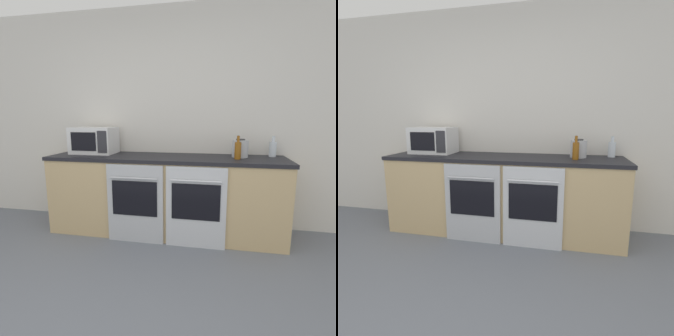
% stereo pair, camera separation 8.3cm
% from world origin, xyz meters
% --- Properties ---
extents(wall_back, '(10.00, 0.06, 2.60)m').
position_xyz_m(wall_back, '(0.00, 2.35, 1.30)').
color(wall_back, silver).
rests_on(wall_back, ground_plane).
extents(counter_back, '(2.64, 0.66, 0.90)m').
position_xyz_m(counter_back, '(0.00, 2.00, 0.45)').
color(counter_back, tan).
rests_on(counter_back, ground_plane).
extents(oven_left, '(0.61, 0.06, 0.85)m').
position_xyz_m(oven_left, '(-0.26, 1.66, 0.43)').
color(oven_left, '#B7BABF').
rests_on(oven_left, ground_plane).
extents(oven_right, '(0.61, 0.06, 0.85)m').
position_xyz_m(oven_right, '(0.38, 1.66, 0.43)').
color(oven_right, silver).
rests_on(oven_right, ground_plane).
extents(microwave, '(0.51, 0.36, 0.31)m').
position_xyz_m(microwave, '(-0.90, 2.09, 1.05)').
color(microwave, silver).
rests_on(microwave, counter_back).
extents(bottle_clear, '(0.08, 0.08, 0.23)m').
position_xyz_m(bottle_clear, '(1.18, 2.20, 0.99)').
color(bottle_clear, silver).
rests_on(bottle_clear, counter_back).
extents(bottle_amber, '(0.07, 0.07, 0.24)m').
position_xyz_m(bottle_amber, '(0.79, 1.94, 0.99)').
color(bottle_amber, '#8C5114').
rests_on(bottle_amber, counter_back).
extents(kettle, '(0.17, 0.17, 0.20)m').
position_xyz_m(kettle, '(0.82, 2.08, 0.99)').
color(kettle, '#B7BABF').
rests_on(kettle, counter_back).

